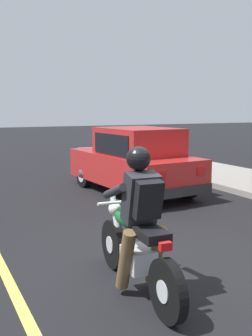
{
  "coord_description": "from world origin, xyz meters",
  "views": [
    {
      "loc": [
        -2.53,
        -3.94,
        2.01
      ],
      "look_at": [
        0.62,
        2.31,
        0.95
      ],
      "focal_mm": 42.0,
      "sensor_mm": 36.0,
      "label": 1
    }
  ],
  "objects": [
    {
      "name": "ground_plane",
      "position": [
        0.0,
        0.0,
        0.0
      ],
      "size": [
        80.0,
        80.0,
        0.0
      ],
      "primitive_type": "plane",
      "color": "black"
    },
    {
      "name": "car_hatchback",
      "position": [
        1.81,
        4.25,
        0.77
      ],
      "size": [
        1.91,
        3.89,
        1.57
      ],
      "color": "black",
      "rests_on": "ground"
    },
    {
      "name": "motorcycle_with_rider",
      "position": [
        -0.57,
        -0.33,
        0.68
      ],
      "size": [
        0.58,
        2.02,
        1.62
      ],
      "color": "black",
      "rests_on": "ground"
    }
  ]
}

